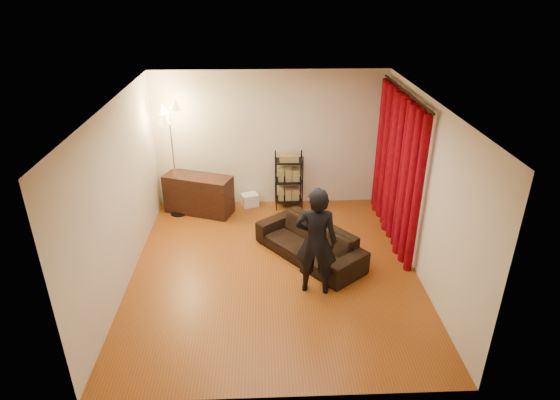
{
  "coord_description": "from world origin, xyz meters",
  "views": [
    {
      "loc": [
        -0.17,
        -6.25,
        4.28
      ],
      "look_at": [
        0.1,
        0.3,
        1.1
      ],
      "focal_mm": 30.0,
      "sensor_mm": 36.0,
      "label": 1
    }
  ],
  "objects_px": {
    "wire_shelf": "(289,180)",
    "floor_lamp": "(174,162)",
    "media_cabinet": "(199,194)",
    "storage_boxes": "(250,200)",
    "sofa": "(310,242)",
    "person": "(316,241)"
  },
  "relations": [
    {
      "from": "storage_boxes",
      "to": "person",
      "type": "bearing_deg",
      "value": -70.43
    },
    {
      "from": "person",
      "to": "wire_shelf",
      "type": "xyz_separation_m",
      "value": [
        -0.22,
        2.81,
        -0.27
      ]
    },
    {
      "from": "person",
      "to": "media_cabinet",
      "type": "distance_m",
      "value": 3.34
    },
    {
      "from": "sofa",
      "to": "storage_boxes",
      "type": "relative_size",
      "value": 6.17
    },
    {
      "from": "floor_lamp",
      "to": "person",
      "type": "bearing_deg",
      "value": -46.83
    },
    {
      "from": "person",
      "to": "wire_shelf",
      "type": "bearing_deg",
      "value": -75.12
    },
    {
      "from": "storage_boxes",
      "to": "wire_shelf",
      "type": "distance_m",
      "value": 0.9
    },
    {
      "from": "wire_shelf",
      "to": "storage_boxes",
      "type": "bearing_deg",
      "value": 159.31
    },
    {
      "from": "wire_shelf",
      "to": "floor_lamp",
      "type": "relative_size",
      "value": 0.52
    },
    {
      "from": "person",
      "to": "floor_lamp",
      "type": "distance_m",
      "value": 3.53
    },
    {
      "from": "sofa",
      "to": "storage_boxes",
      "type": "xyz_separation_m",
      "value": [
        -1.02,
        1.95,
        -0.15
      ]
    },
    {
      "from": "storage_boxes",
      "to": "floor_lamp",
      "type": "bearing_deg",
      "value": -168.82
    },
    {
      "from": "media_cabinet",
      "to": "floor_lamp",
      "type": "distance_m",
      "value": 0.82
    },
    {
      "from": "media_cabinet",
      "to": "wire_shelf",
      "type": "bearing_deg",
      "value": 26.05
    },
    {
      "from": "wire_shelf",
      "to": "media_cabinet",
      "type": "bearing_deg",
      "value": 167.66
    },
    {
      "from": "media_cabinet",
      "to": "sofa",
      "type": "bearing_deg",
      "value": -20.49
    },
    {
      "from": "media_cabinet",
      "to": "wire_shelf",
      "type": "xyz_separation_m",
      "value": [
        1.78,
        0.18,
        0.19
      ]
    },
    {
      "from": "floor_lamp",
      "to": "media_cabinet",
      "type": "bearing_deg",
      "value": 8.44
    },
    {
      "from": "sofa",
      "to": "person",
      "type": "xyz_separation_m",
      "value": [
        -0.01,
        -0.89,
        0.55
      ]
    },
    {
      "from": "sofa",
      "to": "storage_boxes",
      "type": "distance_m",
      "value": 2.21
    },
    {
      "from": "media_cabinet",
      "to": "wire_shelf",
      "type": "distance_m",
      "value": 1.8
    },
    {
      "from": "media_cabinet",
      "to": "floor_lamp",
      "type": "height_order",
      "value": "floor_lamp"
    }
  ]
}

